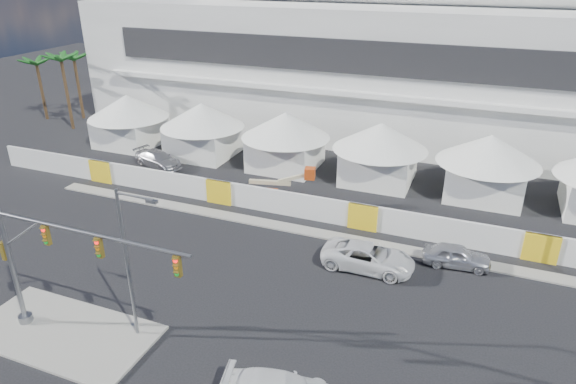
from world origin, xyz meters
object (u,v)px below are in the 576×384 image
at_px(sedan_silver, 457,256).
at_px(pickup_curb, 368,257).
at_px(lot_car_c, 158,159).
at_px(streetlight_median, 130,256).
at_px(boom_lift, 264,193).
at_px(traffic_mast, 44,263).

xyz_separation_m(sedan_silver, pickup_curb, (-5.29, -2.41, 0.09)).
relative_size(lot_car_c, streetlight_median, 0.63).
distance_m(pickup_curb, boom_lift, 12.12).
xyz_separation_m(lot_car_c, traffic_mast, (9.34, -22.54, 3.70)).
xyz_separation_m(pickup_curb, boom_lift, (-10.27, 6.44, 0.05)).
distance_m(lot_car_c, boom_lift, 13.35).
height_order(pickup_curb, streetlight_median, streetlight_median).
bearing_deg(pickup_curb, lot_car_c, 66.38).
height_order(sedan_silver, boom_lift, boom_lift).
relative_size(lot_car_c, boom_lift, 0.80).
xyz_separation_m(sedan_silver, lot_car_c, (-28.40, 7.68, 0.02)).
bearing_deg(pickup_curb, traffic_mast, 132.09).
bearing_deg(traffic_mast, lot_car_c, 112.51).
height_order(sedan_silver, traffic_mast, traffic_mast).
distance_m(sedan_silver, traffic_mast, 24.45).
bearing_deg(traffic_mast, sedan_silver, 37.95).
height_order(pickup_curb, boom_lift, boom_lift).
xyz_separation_m(lot_car_c, boom_lift, (12.84, -3.64, 0.11)).
height_order(streetlight_median, boom_lift, streetlight_median).
relative_size(sedan_silver, traffic_mast, 0.38).
distance_m(sedan_silver, pickup_curb, 5.81).
xyz_separation_m(sedan_silver, streetlight_median, (-14.93, -13.38, 4.24)).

